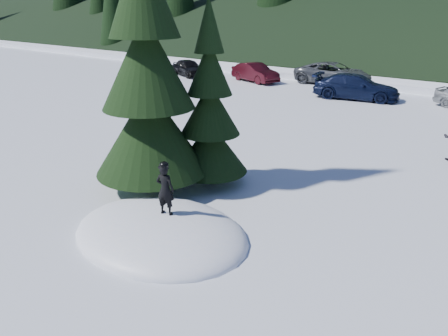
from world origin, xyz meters
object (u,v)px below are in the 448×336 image
Objects in this scene: car_3 at (356,87)px; car_1 at (255,73)px; car_2 at (334,73)px; spruce_tall at (147,75)px; child_skier at (165,190)px; car_0 at (189,68)px; spruce_short at (210,115)px.

car_1 is at bearing 68.11° from car_3.
car_2 reaches higher than car_3.
spruce_tall is at bearing -176.06° from car_2.
car_2 is at bearing 101.65° from spruce_tall.
child_skier reaches higher than car_1.
car_1 is 0.82× the size of car_3.
car_1 is (-8.95, 17.78, -2.67)m from spruce_tall.
car_0 is at bearing -63.88° from child_skier.
child_skier reaches higher than car_2.
car_3 is (-3.08, 18.01, -0.39)m from child_skier.
car_2 is at bearing -44.51° from car_1.
spruce_short is at bearing -172.39° from car_2.
spruce_short is 3.38m from child_skier.
car_1 is 0.75× the size of car_2.
spruce_short is 4.39× the size of child_skier.
car_2 is (-4.21, 20.44, -2.59)m from spruce_tall.
child_skier is 22.95m from car_2.
spruce_tall reaches higher than car_0.
spruce_short reaches higher than child_skier.
child_skier is 0.31× the size of car_1.
car_0 is 0.71× the size of car_2.
car_2 reaches higher than car_0.
car_0 is 0.94× the size of car_1.
car_2 is at bearing 105.32° from spruce_short.
spruce_tall is 3.52m from child_skier.
child_skier is at bearing -115.69° from car_0.
child_skier is 22.36m from car_1.
car_0 is at bearing 135.15° from spruce_short.
car_1 is (-9.95, 16.38, -1.45)m from spruce_short.
spruce_tall is at bearing -117.15° from car_0.
car_2 is (-5.21, 19.04, -1.37)m from spruce_short.
child_skier is at bearing -133.83° from car_1.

